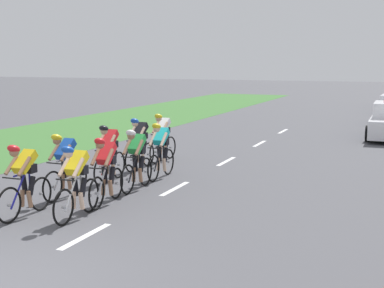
% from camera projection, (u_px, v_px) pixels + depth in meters
% --- Properties ---
extents(grass_verge, '(7.00, 60.00, 0.01)m').
position_uv_depth(grass_verge, '(63.00, 134.00, 23.75)').
color(grass_verge, '#3D7033').
rests_on(grass_verge, ground).
extents(lane_markings_centre, '(0.14, 21.60, 0.01)m').
position_uv_depth(lane_markings_centre, '(204.00, 173.00, 15.38)').
color(lane_markings_centre, white).
rests_on(lane_markings_centre, ground).
extents(cyclist_lead, '(0.42, 1.72, 1.56)m').
position_uv_depth(cyclist_lead, '(24.00, 179.00, 10.99)').
color(cyclist_lead, black).
rests_on(cyclist_lead, ground).
extents(cyclist_second, '(0.43, 1.72, 1.56)m').
position_uv_depth(cyclist_second, '(76.00, 181.00, 10.85)').
color(cyclist_second, black).
rests_on(cyclist_second, ground).
extents(cyclist_third, '(0.42, 1.72, 1.56)m').
position_uv_depth(cyclist_third, '(65.00, 164.00, 12.53)').
color(cyclist_third, black).
rests_on(cyclist_third, ground).
extents(cyclist_fourth, '(0.45, 1.72, 1.56)m').
position_uv_depth(cyclist_fourth, '(106.00, 169.00, 11.96)').
color(cyclist_fourth, black).
rests_on(cyclist_fourth, ground).
extents(cyclist_fifth, '(0.43, 1.72, 1.56)m').
position_uv_depth(cyclist_fifth, '(109.00, 152.00, 14.19)').
color(cyclist_fifth, black).
rests_on(cyclist_fifth, ground).
extents(cyclist_sixth, '(0.42, 1.72, 1.56)m').
position_uv_depth(cyclist_sixth, '(136.00, 158.00, 13.30)').
color(cyclist_sixth, black).
rests_on(cyclist_sixth, ground).
extents(cyclist_seventh, '(0.42, 1.72, 1.56)m').
position_uv_depth(cyclist_seventh, '(140.00, 143.00, 15.84)').
color(cyclist_seventh, black).
rests_on(cyclist_seventh, ground).
extents(cyclist_eighth, '(0.42, 1.72, 1.56)m').
position_uv_depth(cyclist_eighth, '(161.00, 150.00, 14.63)').
color(cyclist_eighth, black).
rests_on(cyclist_eighth, ground).
extents(cyclist_ninth, '(0.43, 1.72, 1.56)m').
position_uv_depth(cyclist_ninth, '(163.00, 137.00, 17.14)').
color(cyclist_ninth, black).
rests_on(cyclist_ninth, ground).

